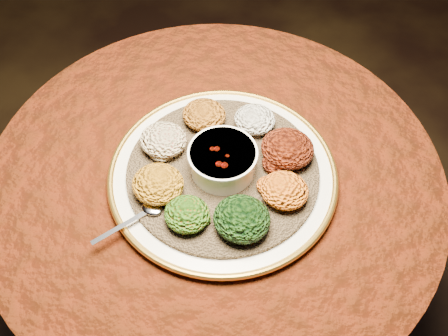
% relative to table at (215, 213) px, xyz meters
% --- Properties ---
extents(table, '(0.96, 0.96, 0.73)m').
position_rel_table_xyz_m(table, '(0.00, 0.00, 0.00)').
color(table, black).
rests_on(table, ground).
extents(platter, '(0.47, 0.47, 0.02)m').
position_rel_table_xyz_m(platter, '(0.03, -0.01, 0.19)').
color(platter, silver).
rests_on(platter, table).
extents(injera, '(0.39, 0.39, 0.01)m').
position_rel_table_xyz_m(injera, '(0.03, -0.01, 0.20)').
color(injera, brown).
rests_on(injera, platter).
extents(stew_bowl, '(0.14, 0.14, 0.06)m').
position_rel_table_xyz_m(stew_bowl, '(0.03, -0.01, 0.24)').
color(stew_bowl, white).
rests_on(stew_bowl, injera).
extents(spoon, '(0.09, 0.13, 0.01)m').
position_rel_table_xyz_m(spoon, '(-0.07, -0.16, 0.21)').
color(spoon, silver).
rests_on(spoon, injera).
extents(portion_ayib, '(0.09, 0.08, 0.04)m').
position_rel_table_xyz_m(portion_ayib, '(0.04, 0.12, 0.23)').
color(portion_ayib, beige).
rests_on(portion_ayib, injera).
extents(portion_kitfo, '(0.11, 0.10, 0.05)m').
position_rel_table_xyz_m(portion_kitfo, '(0.13, 0.07, 0.23)').
color(portion_kitfo, black).
rests_on(portion_kitfo, injera).
extents(portion_tikil, '(0.09, 0.09, 0.04)m').
position_rel_table_xyz_m(portion_tikil, '(0.16, -0.03, 0.23)').
color(portion_tikil, '#A46E0D').
rests_on(portion_tikil, injera).
extents(portion_gomen, '(0.11, 0.10, 0.05)m').
position_rel_table_xyz_m(portion_gomen, '(0.11, -0.12, 0.23)').
color(portion_gomen, black).
rests_on(portion_gomen, injera).
extents(portion_mixveg, '(0.09, 0.08, 0.04)m').
position_rel_table_xyz_m(portion_mixveg, '(0.01, -0.15, 0.23)').
color(portion_mixveg, '#9C3A0A').
rests_on(portion_mixveg, injera).
extents(portion_kik, '(0.10, 0.10, 0.05)m').
position_rel_table_xyz_m(portion_kik, '(-0.07, -0.11, 0.23)').
color(portion_kik, '#B06B0F').
rests_on(portion_kik, injera).
extents(portion_timatim, '(0.10, 0.09, 0.05)m').
position_rel_table_xyz_m(portion_timatim, '(-0.11, -0.01, 0.23)').
color(portion_timatim, maroon).
rests_on(portion_timatim, injera).
extents(portion_shiro, '(0.09, 0.09, 0.05)m').
position_rel_table_xyz_m(portion_shiro, '(-0.06, 0.09, 0.23)').
color(portion_shiro, '#9A5312').
rests_on(portion_shiro, injera).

